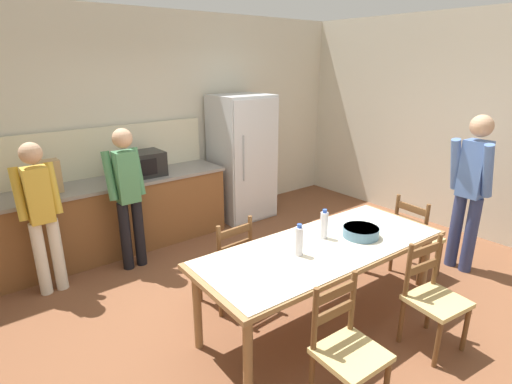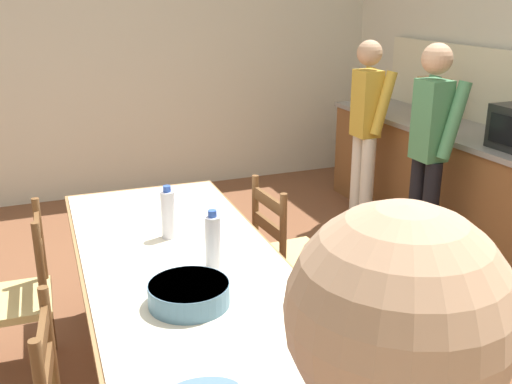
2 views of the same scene
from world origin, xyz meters
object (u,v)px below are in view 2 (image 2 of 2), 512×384
(chair_side_near_left, at_px, (18,299))
(person_at_sink, at_px, (366,124))
(bottle_near_centre, at_px, (168,214))
(serving_bowl, at_px, (189,292))
(chair_side_far_left, at_px, (288,257))
(dining_table, at_px, (183,275))
(paper_bag, at_px, (432,100))
(bottle_off_centre, at_px, (213,241))
(person_at_counter, at_px, (430,145))

(chair_side_near_left, height_order, person_at_sink, person_at_sink)
(bottle_near_centre, distance_m, serving_bowl, 0.69)
(bottle_near_centre, bearing_deg, chair_side_far_left, 104.74)
(dining_table, xyz_separation_m, chair_side_near_left, (-0.54, -0.73, -0.25))
(paper_bag, xyz_separation_m, person_at_sink, (-0.20, -0.49, -0.20))
(bottle_near_centre, height_order, bottle_off_centre, same)
(bottle_off_centre, relative_size, chair_side_far_left, 0.30)
(person_at_counter, bearing_deg, person_at_sink, 88.69)
(dining_table, xyz_separation_m, serving_bowl, (0.40, -0.08, 0.12))
(serving_bowl, xyz_separation_m, person_at_sink, (-2.16, 2.15, 0.06))
(bottle_near_centre, bearing_deg, dining_table, -2.08)
(paper_bag, distance_m, bottle_off_centre, 2.98)
(bottle_near_centre, bearing_deg, person_at_sink, 125.67)
(dining_table, xyz_separation_m, person_at_sink, (-1.77, 2.07, 0.18))
(bottle_near_centre, distance_m, chair_side_near_left, 0.90)
(paper_bag, relative_size, chair_side_near_left, 0.40)
(bottle_off_centre, relative_size, person_at_counter, 0.17)
(bottle_near_centre, bearing_deg, serving_bowl, -7.75)
(bottle_off_centre, bearing_deg, serving_bowl, -34.52)
(paper_bag, relative_size, bottle_off_centre, 1.33)
(serving_bowl, relative_size, chair_side_near_left, 0.35)
(person_at_sink, bearing_deg, chair_side_far_left, -135.56)
(chair_side_near_left, bearing_deg, paper_bag, 110.04)
(chair_side_near_left, relative_size, chair_side_far_left, 1.00)
(bottle_off_centre, relative_size, serving_bowl, 0.84)
(chair_side_far_left, distance_m, person_at_counter, 1.43)
(dining_table, relative_size, person_at_sink, 1.49)
(paper_bag, bearing_deg, chair_side_far_left, -59.04)
(serving_bowl, bearing_deg, person_at_counter, 121.38)
(person_at_sink, bearing_deg, dining_table, -139.56)
(bottle_off_centre, xyz_separation_m, chair_side_near_left, (-0.66, -0.84, -0.45))
(dining_table, relative_size, serving_bowl, 7.26)
(chair_side_near_left, bearing_deg, serving_bowl, 37.27)
(chair_side_near_left, relative_size, person_at_sink, 0.58)
(chair_side_far_left, bearing_deg, dining_table, 119.58)
(paper_bag, xyz_separation_m, bottle_off_centre, (1.68, -2.45, -0.19))
(bottle_off_centre, bearing_deg, bottle_near_centre, -166.23)
(dining_table, height_order, bottle_near_centre, bottle_near_centre)
(dining_table, xyz_separation_m, person_at_counter, (-0.90, 2.05, 0.21))
(bottle_near_centre, distance_m, person_at_sink, 2.54)
(chair_side_near_left, bearing_deg, chair_side_far_left, 90.61)
(chair_side_near_left, distance_m, person_at_counter, 2.84)
(chair_side_near_left, xyz_separation_m, person_at_counter, (-0.36, 2.78, 0.46))
(person_at_counter, bearing_deg, chair_side_near_left, -172.57)
(bottle_off_centre, bearing_deg, paper_bag, 124.43)
(bottle_off_centre, distance_m, chair_side_near_left, 1.16)
(paper_bag, distance_m, person_at_sink, 0.57)
(person_at_sink, bearing_deg, bottle_near_centre, -144.33)
(serving_bowl, bearing_deg, chair_side_near_left, -145.53)
(chair_side_far_left, bearing_deg, chair_side_near_left, 85.05)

